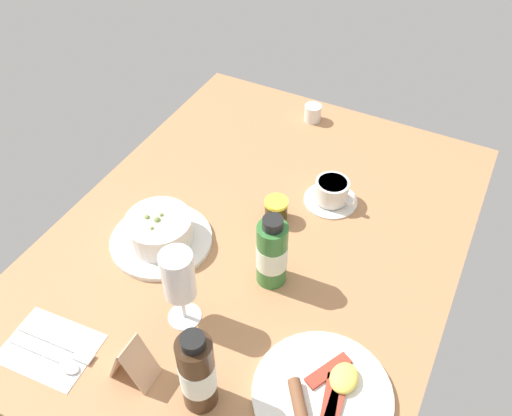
{
  "coord_description": "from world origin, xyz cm",
  "views": [
    {
      "loc": [
        70.92,
        36.07,
        87.44
      ],
      "look_at": [
        -2.44,
        -1.52,
        5.84
      ],
      "focal_mm": 37.9,
      "sensor_mm": 36.0,
      "label": 1
    }
  ],
  "objects": [
    {
      "name": "creamer_jug",
      "position": [
        -45.61,
        -6.19,
        2.39
      ],
      "size": [
        5.57,
        4.59,
        5.23
      ],
      "color": "silver",
      "rests_on": "ground_plane"
    },
    {
      "name": "porridge_bowl",
      "position": [
        10.94,
        -17.61,
        3.34
      ],
      "size": [
        21.92,
        21.92,
        7.8
      ],
      "color": "silver",
      "rests_on": "ground_plane"
    },
    {
      "name": "coffee_cup",
      "position": [
        -17.67,
        10.28,
        2.77
      ],
      "size": [
        12.43,
        12.81,
        5.93
      ],
      "color": "silver",
      "rests_on": "ground_plane"
    },
    {
      "name": "cutlery_setting",
      "position": [
        41.88,
        -20.58,
        0.26
      ],
      "size": [
        13.76,
        17.52,
        0.9
      ],
      "color": "silver",
      "rests_on": "ground_plane"
    },
    {
      "name": "sauce_bottle_green",
      "position": [
        8.94,
        7.76,
        7.77
      ],
      "size": [
        6.19,
        6.19,
        17.13
      ],
      "color": "#337233",
      "rests_on": "ground_plane"
    },
    {
      "name": "wine_glass",
      "position": [
        24.82,
        -2.88,
        11.83
      ],
      "size": [
        6.41,
        6.41,
        17.83
      ],
      "color": "white",
      "rests_on": "ground_plane"
    },
    {
      "name": "menu_card",
      "position": [
        38.82,
        -4.1,
        4.72
      ],
      "size": [
        5.26,
        7.67,
        9.58
      ],
      "color": "tan",
      "rests_on": "ground_plane"
    },
    {
      "name": "sauce_bottle_brown",
      "position": [
        37.42,
        8.44,
        8.67
      ],
      "size": [
        5.95,
        5.95,
        18.77
      ],
      "color": "#382314",
      "rests_on": "ground_plane"
    },
    {
      "name": "breakfast_plate",
      "position": [
        27.68,
        26.7,
        0.93
      ],
      "size": [
        23.96,
        23.96,
        3.7
      ],
      "color": "silver",
      "rests_on": "ground_plane"
    },
    {
      "name": "jam_jar",
      "position": [
        -6.79,
        1.28,
        2.75
      ],
      "size": [
        5.29,
        5.29,
        5.43
      ],
      "color": "#362F0F",
      "rests_on": "ground_plane"
    },
    {
      "name": "ground_plane",
      "position": [
        0.0,
        0.0,
        -1.5
      ],
      "size": [
        110.0,
        84.0,
        3.0
      ],
      "primitive_type": "cube",
      "color": "#A8754C"
    }
  ]
}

